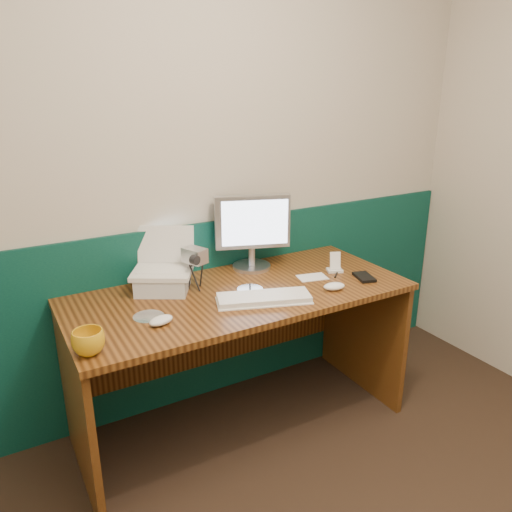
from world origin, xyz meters
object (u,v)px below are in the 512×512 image
mug (88,342)px  camcorder (195,268)px  keyboard (264,299)px  desk (241,361)px  monitor (252,233)px  laptop (161,252)px

mug → camcorder: camcorder is taller
keyboard → mug: bearing=-154.4°
mug → camcorder: bearing=32.8°
desk → monitor: (0.20, 0.25, 0.57)m
laptop → desk: bearing=-0.5°
monitor → camcorder: bearing=-143.1°
desk → laptop: laptop is taller
desk → camcorder: (-0.17, 0.13, 0.48)m
desk → keyboard: keyboard is taller
monitor → camcorder: 0.39m
monitor → mug: size_ratio=3.29×
keyboard → mug: size_ratio=3.53×
desk → monitor: bearing=51.2°
laptop → keyboard: (0.35, -0.34, -0.18)m
keyboard → monitor: bearing=87.6°
monitor → camcorder: size_ratio=1.84×
monitor → desk: bearing=-109.4°
desk → laptop: size_ratio=5.93×
desk → camcorder: camcorder is taller
mug → camcorder: size_ratio=0.56×
desk → monitor: 0.65m
laptop → mug: size_ratio=2.30×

